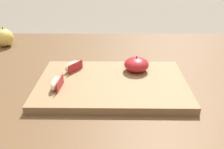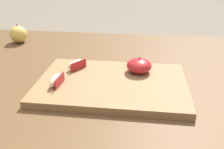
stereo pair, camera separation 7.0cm
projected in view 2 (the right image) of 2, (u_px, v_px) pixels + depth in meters
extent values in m
cube|color=brown|center=(125.00, 84.00, 0.77)|extent=(1.35, 0.95, 0.03)
cube|color=brown|center=(17.00, 100.00, 1.37)|extent=(0.06, 0.06, 0.69)
cube|color=olive|center=(112.00, 84.00, 0.72)|extent=(0.42, 0.28, 0.02)
ellipsoid|color=#B21E23|center=(139.00, 66.00, 0.76)|extent=(0.08, 0.08, 0.04)
cylinder|color=#4C3319|center=(139.00, 59.00, 0.75)|extent=(0.00, 0.00, 0.01)
ellipsoid|color=beige|center=(76.00, 64.00, 0.78)|extent=(0.05, 0.06, 0.03)
cube|color=#B21E23|center=(79.00, 65.00, 0.78)|extent=(0.04, 0.05, 0.03)
ellipsoid|color=beige|center=(56.00, 80.00, 0.69)|extent=(0.03, 0.07, 0.03)
cube|color=#B21E23|center=(60.00, 80.00, 0.68)|extent=(0.01, 0.06, 0.03)
sphere|color=#DBBC51|center=(18.00, 34.00, 1.07)|extent=(0.07, 0.07, 0.07)
cylinder|color=#4C3319|center=(17.00, 26.00, 1.05)|extent=(0.00, 0.00, 0.01)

